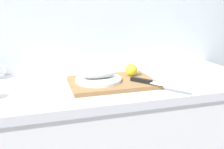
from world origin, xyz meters
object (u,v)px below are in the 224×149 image
object	(u,v)px
white_plate	(98,79)
chef_knife	(151,82)
cutting_board	(112,82)
fish_fillet	(98,74)
lemon_0	(131,70)

from	to	relation	value
white_plate	chef_knife	world-z (taller)	chef_knife
cutting_board	white_plate	bearing A→B (deg)	172.61
fish_fillet	chef_knife	distance (m)	0.26
lemon_0	fish_fillet	bearing A→B (deg)	-166.11
fish_fillet	chef_knife	xyz separation A→B (m)	(0.23, -0.12, -0.02)
fish_fillet	lemon_0	world-z (taller)	lemon_0
chef_knife	lemon_0	world-z (taller)	lemon_0
white_plate	fish_fillet	world-z (taller)	fish_fillet
fish_fillet	chef_knife	size ratio (longest dim) A/B	0.70
white_plate	fish_fillet	size ratio (longest dim) A/B	1.33
fish_fillet	chef_knife	bearing A→B (deg)	-28.41
cutting_board	chef_knife	distance (m)	0.20
chef_knife	white_plate	bearing A→B (deg)	-157.52
white_plate	chef_knife	xyz separation A→B (m)	(0.23, -0.12, 0.00)
fish_fillet	lemon_0	distance (m)	0.19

